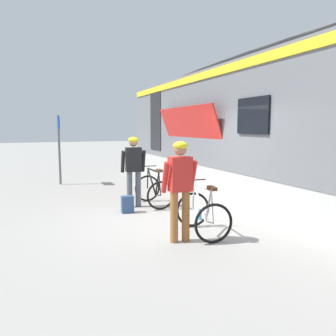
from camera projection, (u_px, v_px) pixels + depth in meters
ground_plane at (174, 219)px, 7.35m from camera, size 80.00×80.00×0.00m
train_car at (293, 128)px, 8.34m from camera, size 3.32×16.44×3.88m
cyclist_near_in_dark at (134, 165)px, 8.36m from camera, size 0.63×0.34×1.76m
cyclist_far_in_red at (180, 182)px, 5.79m from camera, size 0.62×0.32×1.76m
bicycle_near_black at (154, 190)px, 8.59m from camera, size 0.72×1.08×0.99m
bicycle_far_silver at (203, 214)px, 6.25m from camera, size 0.82×1.14×0.99m
backpack_on_platform at (127, 204)px, 7.88m from camera, size 0.29×0.20×0.40m
water_bottle_near_the_bikes at (200, 214)px, 7.30m from camera, size 0.07×0.07×0.24m
platform_sign_post at (59, 138)px, 11.59m from camera, size 0.08×0.70×2.40m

